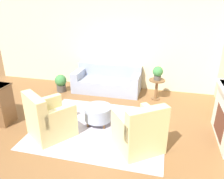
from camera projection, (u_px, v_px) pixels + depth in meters
name	position (u px, v px, depth m)	size (l,w,h in m)	color
ground_plane	(100.00, 127.00, 5.08)	(16.00, 16.00, 0.00)	brown
wall_back	(124.00, 45.00, 6.96)	(9.27, 0.12, 2.80)	beige
rug	(100.00, 127.00, 5.08)	(2.96, 2.44, 0.01)	#BCB2C1
couch	(107.00, 82.00, 7.01)	(2.10, 0.92, 0.82)	#8E99B2
armchair_left	(48.00, 120.00, 4.65)	(1.14, 1.15, 1.00)	beige
armchair_right	(139.00, 132.00, 4.22)	(1.14, 1.15, 1.00)	beige
ottoman_table	(98.00, 113.00, 5.13)	(0.65, 0.65, 0.44)	#8E99B2
side_table	(157.00, 86.00, 6.37)	(0.46, 0.46, 0.61)	brown
potted_plant_on_side_table	(158.00, 73.00, 6.20)	(0.29, 0.29, 0.40)	#4C4742
potted_plant_floor	(61.00, 82.00, 6.96)	(0.37, 0.37, 0.56)	#4C4742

